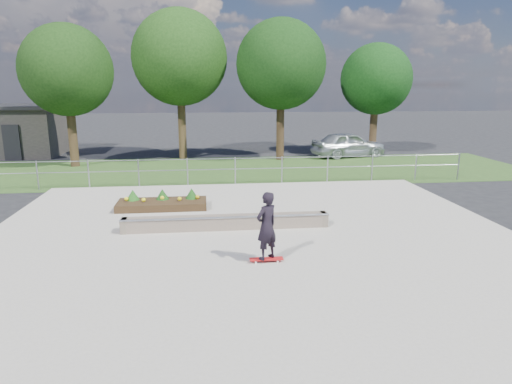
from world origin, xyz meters
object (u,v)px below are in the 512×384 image
(grind_ledge, at_px, (226,222))
(parked_car, at_px, (348,144))
(planter_bed, at_px, (162,202))
(skateboarder, at_px, (267,226))

(grind_ledge, height_order, parked_car, parked_car)
(planter_bed, xyz_separation_m, skateboarder, (2.88, -5.27, 0.70))
(grind_ledge, xyz_separation_m, parked_car, (7.88, 13.29, 0.48))
(parked_car, bearing_deg, skateboarder, 143.51)
(grind_ledge, relative_size, planter_bed, 2.00)
(planter_bed, xyz_separation_m, parked_car, (9.94, 10.67, 0.50))
(grind_ledge, bearing_deg, parked_car, 59.33)
(grind_ledge, xyz_separation_m, skateboarder, (0.82, -2.65, 0.68))
(planter_bed, bearing_deg, skateboarder, -61.38)
(skateboarder, bearing_deg, planter_bed, 118.62)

